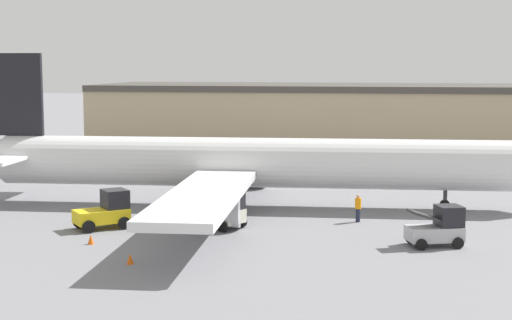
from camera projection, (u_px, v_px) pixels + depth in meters
The scene contains 9 objects.
ground_plane at pixel (256, 206), 55.38m from camera, with size 400.00×400.00×0.00m, color slate.
terminal_building at pixel (389, 118), 90.17m from camera, with size 67.16×17.81×7.64m.
airplane at pixel (241, 164), 55.12m from camera, with size 43.14×39.52×10.77m.
ground_crew_worker at pixel (358, 207), 49.74m from camera, with size 0.39×0.39×1.78m.
baggage_tug at pixel (222, 210), 47.90m from camera, with size 3.48×3.13×2.41m.
belt_loader_truck at pixel (439, 227), 43.17m from camera, with size 3.33×2.64×2.24m.
pushback_tug at pixel (106, 211), 47.82m from camera, with size 3.61×3.49×2.34m.
safety_cone_near at pixel (91, 239), 43.67m from camera, with size 0.36×0.36×0.55m.
safety_cone_far at pixel (130, 259), 39.32m from camera, with size 0.36×0.36×0.55m.
Camera 1 is at (9.67, -53.70, 9.99)m, focal length 55.00 mm.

